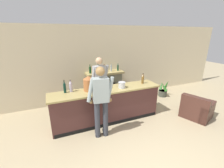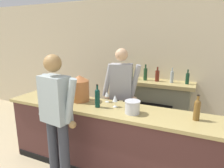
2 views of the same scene
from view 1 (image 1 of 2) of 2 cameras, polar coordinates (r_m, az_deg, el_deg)
The scene contains 15 objects.
wall_back_panel at distance 5.63m, azimuth -6.65°, elevation 7.44°, with size 12.00×0.07×2.75m.
bar_counter at distance 4.36m, azimuth -1.83°, elevation -8.04°, with size 3.15×0.64×1.00m.
fireplace_stone at distance 5.69m, azimuth -2.78°, elevation -0.68°, with size 1.39×0.52×1.44m.
armchair_black at distance 5.32m, azimuth 29.44°, elevation -8.50°, with size 1.02×1.01×0.75m.
potted_plant_corner at distance 6.49m, azimuth 18.89°, elevation -2.34°, with size 0.45×0.43×0.71m.
person_customer at distance 3.52m, azimuth -4.26°, elevation -6.07°, with size 0.65×0.34×1.79m.
person_bartender at distance 4.71m, azimuth -4.68°, elevation 0.46°, with size 0.65×0.37×1.79m.
copper_dispenser at distance 4.04m, azimuth -8.86°, elevation 0.27°, with size 0.29×0.33×0.41m.
ice_bucket_steel at distance 4.23m, azimuth 3.75°, elevation -0.36°, with size 0.21×0.21×0.17m.
wine_bottle_riesling_slim at distance 4.03m, azimuth -3.07°, elevation -0.41°, with size 0.07×0.07×0.33m.
wine_bottle_cabernet_heavy at distance 4.05m, azimuth -17.60°, elevation -1.21°, with size 0.07×0.07×0.34m.
wine_bottle_rose_blush at distance 4.07m, azimuth -15.44°, elevation -0.92°, with size 0.08×0.08×0.33m.
wine_bottle_chardonnay_pale at distance 4.69m, azimuth 11.62°, elevation 1.90°, with size 0.08×0.08×0.32m.
wine_glass_by_dispenser at distance 4.21m, azimuth -0.71°, elevation 0.11°, with size 0.08×0.08×0.18m.
wine_glass_back_row at distance 4.28m, azimuth -3.93°, elevation 0.32°, with size 0.07×0.07×0.17m.
Camera 1 is at (-1.51, -1.52, 2.47)m, focal length 24.00 mm.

